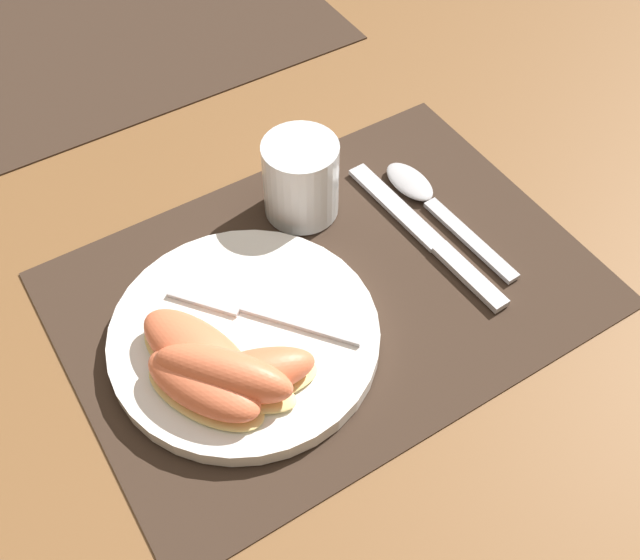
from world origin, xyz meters
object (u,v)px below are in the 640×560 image
object	(u,v)px
citrus_wedge_0	(198,354)
citrus_wedge_1	(204,386)
citrus_wedge_2	(223,376)
knife	(428,236)
plate	(245,336)
citrus_wedge_3	(250,376)
juice_glass	(301,182)
spoon	(425,196)
fork	(250,307)

from	to	relation	value
citrus_wedge_0	citrus_wedge_1	size ratio (longest dim) A/B	1.11
citrus_wedge_2	knife	bearing A→B (deg)	12.26
plate	citrus_wedge_3	size ratio (longest dim) A/B	1.97
knife	citrus_wedge_1	xyz separation A→B (m)	(-0.26, -0.05, 0.03)
citrus_wedge_1	citrus_wedge_2	world-z (taller)	citrus_wedge_2
plate	juice_glass	world-z (taller)	juice_glass
plate	citrus_wedge_3	bearing A→B (deg)	-112.17
spoon	citrus_wedge_2	size ratio (longest dim) A/B	1.60
fork	citrus_wedge_3	size ratio (longest dim) A/B	1.27
plate	fork	world-z (taller)	fork
knife	fork	distance (m)	0.19
citrus_wedge_1	citrus_wedge_2	bearing A→B (deg)	-9.84
citrus_wedge_2	plate	bearing A→B (deg)	46.86
juice_glass	knife	size ratio (longest dim) A/B	0.37
spoon	citrus_wedge_3	world-z (taller)	citrus_wedge_3
juice_glass	citrus_wedge_3	world-z (taller)	juice_glass
plate	citrus_wedge_2	world-z (taller)	citrus_wedge_2
juice_glass	fork	distance (m)	0.14
juice_glass	citrus_wedge_0	size ratio (longest dim) A/B	0.62
plate	citrus_wedge_3	xyz separation A→B (m)	(-0.02, -0.05, 0.02)
citrus_wedge_0	citrus_wedge_3	world-z (taller)	citrus_wedge_3
citrus_wedge_3	knife	bearing A→B (deg)	15.33
knife	spoon	world-z (taller)	spoon
citrus_wedge_0	spoon	bearing A→B (deg)	12.88
plate	citrus_wedge_0	distance (m)	0.05
plate	citrus_wedge_0	bearing A→B (deg)	-168.40
knife	plate	bearing A→B (deg)	-176.73
juice_glass	citrus_wedge_0	distance (m)	0.21
fork	citrus_wedge_3	world-z (taller)	citrus_wedge_3
juice_glass	citrus_wedge_0	xyz separation A→B (m)	(-0.17, -0.12, -0.01)
citrus_wedge_3	citrus_wedge_1	bearing A→B (deg)	161.32
plate	fork	size ratio (longest dim) A/B	1.55
citrus_wedge_1	citrus_wedge_0	bearing A→B (deg)	72.30
citrus_wedge_2	citrus_wedge_3	xyz separation A→B (m)	(0.02, -0.01, -0.00)
fork	citrus_wedge_2	size ratio (longest dim) A/B	1.30
spoon	juice_glass	bearing A→B (deg)	153.54
juice_glass	spoon	size ratio (longest dim) A/B	0.44
spoon	knife	bearing A→B (deg)	-124.11
fork	citrus_wedge_0	world-z (taller)	citrus_wedge_0
fork	citrus_wedge_1	bearing A→B (deg)	-141.73
juice_glass	citrus_wedge_1	xyz separation A→B (m)	(-0.18, -0.15, -0.01)
citrus_wedge_0	citrus_wedge_1	distance (m)	0.03
knife	citrus_wedge_2	world-z (taller)	citrus_wedge_2
juice_glass	spoon	xyz separation A→B (m)	(0.11, -0.06, -0.03)
fork	citrus_wedge_1	distance (m)	0.09
plate	citrus_wedge_2	bearing A→B (deg)	-133.14
juice_glass	citrus_wedge_1	size ratio (longest dim) A/B	0.69
juice_glass	fork	world-z (taller)	juice_glass
juice_glass	fork	bearing A→B (deg)	-139.26
fork	citrus_wedge_0	xyz separation A→B (m)	(-0.06, -0.03, 0.01)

